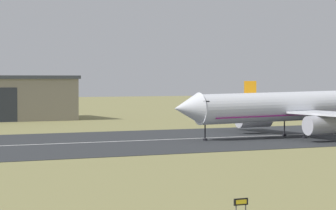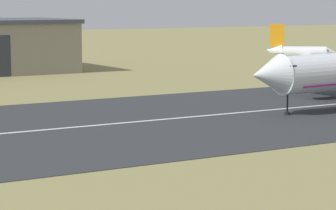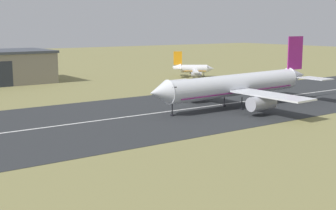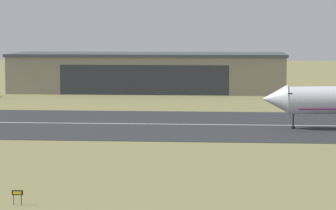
{
  "view_description": "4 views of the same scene",
  "coord_description": "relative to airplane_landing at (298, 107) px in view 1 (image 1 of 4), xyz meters",
  "views": [
    {
      "loc": [
        -38.46,
        -18.62,
        11.1
      ],
      "look_at": [
        16.1,
        91.5,
        6.98
      ],
      "focal_mm": 85.0,
      "sensor_mm": 36.0,
      "label": 1
    },
    {
      "loc": [
        -41.13,
        18.94,
        15.77
      ],
      "look_at": [
        9.0,
        102.17,
        3.11
      ],
      "focal_mm": 85.0,
      "sensor_mm": 36.0,
      "label": 2
    },
    {
      "loc": [
        -33.03,
        18.46,
        20.83
      ],
      "look_at": [
        16.3,
        87.24,
        6.38
      ],
      "focal_mm": 50.0,
      "sensor_mm": 36.0,
      "label": 3
    },
    {
      "loc": [
        18.18,
        -50.79,
        19.69
      ],
      "look_at": [
        5.75,
        99.95,
        4.94
      ],
      "focal_mm": 85.0,
      "sensor_mm": 36.0,
      "label": 4
    }
  ],
  "objects": [
    {
      "name": "runway_strip",
      "position": [
        -49.7,
        5.38,
        -5.66
      ],
      "size": [
        508.44,
        49.91,
        0.06
      ],
      "primitive_type": "cube",
      "color": "#2B2D30",
      "rests_on": "ground_plane"
    },
    {
      "name": "runway_sign",
      "position": [
        -55.4,
        -69.78,
        -4.47
      ],
      "size": [
        1.27,
        0.13,
        1.66
      ],
      "color": "#4C4C51",
      "rests_on": "ground_plane"
    },
    {
      "name": "ground_plane",
      "position": [
        -49.7,
        -49.48,
        -5.69
      ],
      "size": [
        748.44,
        748.44,
        0.0
      ],
      "primitive_type": "plane",
      "color": "olive"
    },
    {
      "name": "airplane_landing",
      "position": [
        0.0,
        0.0,
        0.0
      ],
      "size": [
        52.75,
        47.25,
        17.83
      ],
      "color": "silver",
      "rests_on": "ground_plane"
    },
    {
      "name": "airplane_parked_west",
      "position": [
        36.66,
        62.97,
        -2.42
      ],
      "size": [
        18.26,
        20.16,
        10.37
      ],
      "color": "white",
      "rests_on": "ground_plane"
    },
    {
      "name": "runway_centreline",
      "position": [
        -49.7,
        5.38,
        -5.63
      ],
      "size": [
        457.6,
        0.7,
        0.01
      ],
      "primitive_type": "cube",
      "color": "silver",
      "rests_on": "runway_strip"
    }
  ]
}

